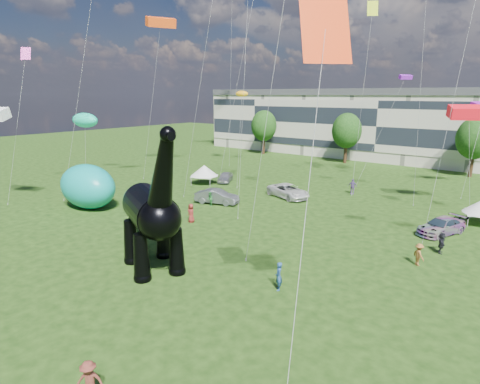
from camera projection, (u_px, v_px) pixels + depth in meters
The scene contains 14 objects.
ground at pixel (162, 295), 24.84m from camera, with size 220.00×220.00×0.00m, color #16330C.
terrace_row at pixel (387, 127), 75.27m from camera, with size 78.00×11.00×12.00m, color beige.
tree_far_left at pixel (264, 123), 81.74m from camera, with size 5.20×5.20×9.44m.
tree_mid_left at pixel (347, 128), 70.81m from camera, with size 5.20×5.20×9.44m.
tree_mid_right at pixel (475, 135), 58.66m from camera, with size 5.20×5.20×9.44m.
dinosaur_sculpture at pixel (149, 211), 28.25m from camera, with size 12.74×7.30×10.80m.
car_silver at pixel (225, 177), 56.39m from camera, with size 1.67×4.14×1.41m, color silver.
car_grey at pixel (217, 197), 45.31m from camera, with size 1.73×4.95×1.63m, color slate.
car_white at pixel (288, 191), 47.92m from camera, with size 2.68×5.81×1.61m, color silver.
car_dark at pixel (441, 226), 35.41m from camera, with size 2.06×5.07×1.47m, color #595960.
gazebo_left at pixel (204, 171), 55.07m from camera, with size 4.85×4.85×2.62m.
inflatable_teal at pixel (88, 186), 43.33m from camera, with size 7.65×4.78×4.78m, color #0DA29C.
visitors at pixel (315, 236), 32.57m from camera, with size 31.91×42.25×1.89m.
kites at pixel (210, 56), 47.51m from camera, with size 62.32×45.92×30.11m.
Camera 1 is at (17.92, -14.62, 12.09)m, focal length 30.00 mm.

